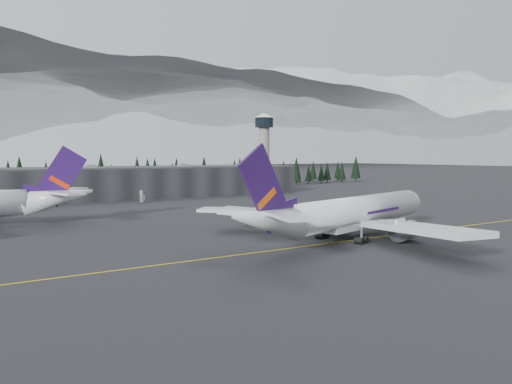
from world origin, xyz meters
TOP-DOWN VIEW (x-y plane):
  - ground at (0.00, 0.00)m, footprint 1400.00×1400.00m
  - taxiline at (0.00, -2.00)m, footprint 400.00×0.40m
  - terminal at (0.00, 125.00)m, footprint 160.00×30.00m
  - control_tower at (75.00, 128.00)m, footprint 10.00×10.00m
  - treeline at (0.00, 162.00)m, footprint 360.00×20.00m
  - jet_main at (8.36, -0.83)m, footprint 64.95×58.97m
  - gse_vehicle_a at (-36.75, 95.18)m, footprint 3.55×5.31m
  - gse_vehicle_b at (1.60, 98.88)m, footprint 4.82×2.18m

SIDE VIEW (x-z plane):
  - ground at x=0.00m, z-range 0.00..0.00m
  - taxiline at x=0.00m, z-range 0.00..0.02m
  - gse_vehicle_a at x=-36.75m, z-range 0.00..1.35m
  - gse_vehicle_b at x=1.60m, z-range 0.00..1.60m
  - jet_main at x=8.36m, z-range -4.25..15.25m
  - terminal at x=0.00m, z-range 0.00..12.60m
  - treeline at x=0.00m, z-range 0.00..15.00m
  - control_tower at x=75.00m, z-range 4.56..42.26m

